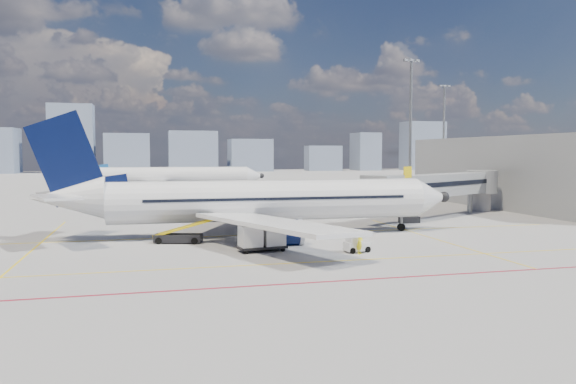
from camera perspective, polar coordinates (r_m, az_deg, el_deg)
The scene contains 13 objects.
ground at distance 45.64m, azimuth 0.07°, elevation -5.74°, with size 420.00×420.00×0.00m, color gray.
apron_markings at distance 41.77m, azimuth 0.63°, elevation -6.65°, with size 90.00×35.12×0.01m.
jet_bridge at distance 69.81m, azimuth 15.54°, elevation 0.58°, with size 23.55×15.78×6.30m.
terminal_block at distance 86.34m, azimuth 22.06°, elevation 1.90°, with size 10.00×42.00×10.00m.
floodlight_mast_ne at distance 110.29m, azimuth 12.35°, elevation 6.96°, with size 3.20×0.61×25.45m.
floodlight_mast_far at distance 153.85m, azimuth 15.55°, elevation 6.04°, with size 3.20×0.61×25.45m.
distant_skyline at distance 233.63m, azimuth -15.02°, elevation 4.38°, with size 247.64×16.00×26.83m.
main_aircraft at distance 52.03m, azimuth -3.64°, elevation -0.97°, with size 39.51×34.43×11.51m.
second_aircraft at distance 107.80m, azimuth -12.30°, elevation 1.52°, with size 36.67×31.92×10.81m.
baggage_tug at distance 44.08m, azimuth 6.90°, elevation -5.30°, with size 2.03×1.43×1.30m.
cargo_dolly at distance 44.16m, azimuth -2.67°, elevation -4.58°, with size 3.96×2.14×2.07m.
belt_loader at distance 49.11m, azimuth -10.92°, elevation -4.41°, with size 5.84×2.75×2.35m.
ramp_worker at distance 43.32m, azimuth 7.30°, elevation -5.03°, with size 0.69×0.45×1.90m, color yellow.
Camera 1 is at (-11.08, -43.60, 7.72)m, focal length 35.00 mm.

